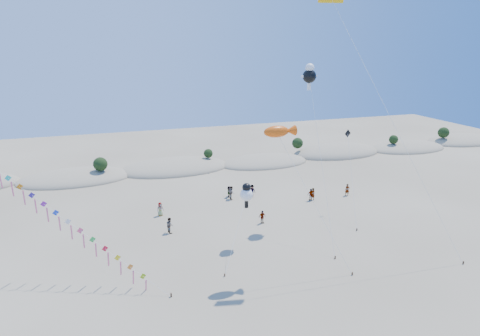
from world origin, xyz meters
name	(u,v)px	position (x,y,z in m)	size (l,w,h in m)	color
dune_ridge	(181,168)	(1.06, 45.14, 0.11)	(145.30, 11.49, 5.57)	gray
fish_kite	(280,132)	(4.33, 10.85, 13.13)	(7.47, 4.73, 13.69)	#3F2D1E
cartoon_kite_low	(246,193)	(2.90, 15.73, 5.74)	(4.74, 6.29, 6.85)	#3F2D1E
cartoon_kite_high	(309,75)	(12.35, 21.12, 17.20)	(3.13, 12.17, 18.50)	#3F2D1E
parafoil_kite	(334,5)	(9.91, 12.46, 23.87)	(13.22, 8.11, 24.84)	#3F2D1E
dark_kite	(350,156)	(17.97, 20.15, 7.35)	(3.19, 7.57, 10.29)	#3F2D1E
beachgoers	(241,200)	(5.72, 25.89, 0.86)	(26.98, 10.58, 1.88)	slate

